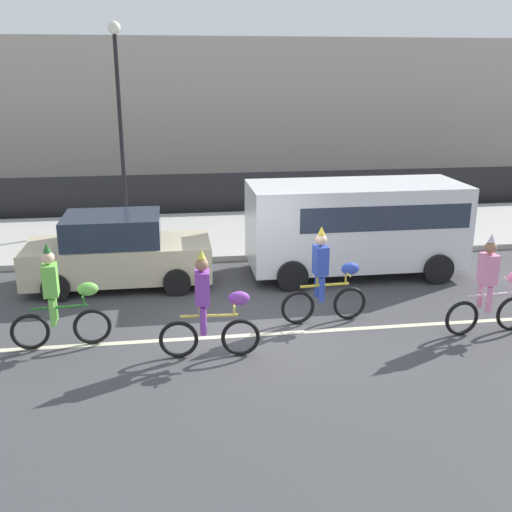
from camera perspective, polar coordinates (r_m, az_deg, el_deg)
ground_plane at (r=11.66m, az=0.70°, el=-6.44°), size 80.00×80.00×0.00m
road_centre_line at (r=11.21m, az=1.10°, el=-7.44°), size 36.00×0.14×0.01m
sidewalk_curb at (r=17.74m, az=-2.55°, el=2.17°), size 60.00×5.00×0.15m
fence_line at (r=20.41m, az=-3.39°, el=5.96°), size 40.00×0.08×1.40m
building_backdrop at (r=28.83m, az=-1.00°, el=13.87°), size 28.00×8.00×5.97m
parade_cyclist_lime at (r=10.95m, az=-18.20°, el=-4.22°), size 1.72×0.50×1.92m
parade_cyclist_purple at (r=10.08m, az=-4.41°, el=-5.22°), size 1.72×0.50×1.92m
parade_cyclist_cobalt at (r=11.53m, az=6.64°, el=-2.35°), size 1.72×0.50×1.92m
parade_cyclist_pink at (r=11.79m, az=21.49°, el=-3.04°), size 1.72×0.50×1.92m
parked_van_white at (r=14.36m, az=9.69°, el=3.27°), size 5.00×2.22×2.18m
parked_car_beige at (r=13.83m, az=-13.07°, el=0.38°), size 4.10×1.92×1.64m
street_lamp_post at (r=18.20m, az=-12.96°, el=14.63°), size 0.36×0.36×5.86m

